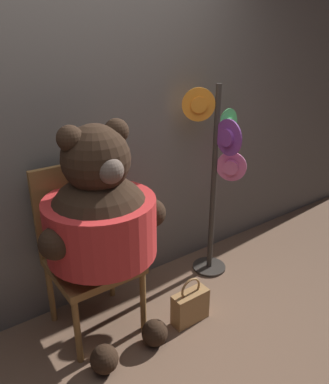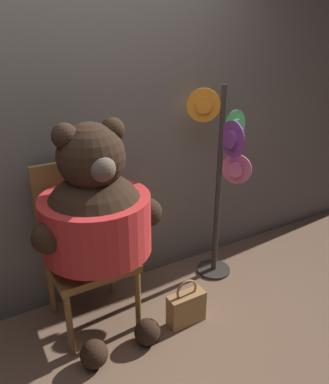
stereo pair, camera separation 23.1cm
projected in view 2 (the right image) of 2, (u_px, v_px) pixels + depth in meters
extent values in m
plane|color=brown|center=(130.00, 348.00, 2.40)|extent=(14.00, 14.00, 0.00)
cube|color=#66605B|center=(76.00, 131.00, 2.49)|extent=(8.00, 0.10, 2.53)
cylinder|color=olive|center=(70.00, 325.00, 2.27)|extent=(0.04, 0.04, 0.46)
cylinder|color=olive|center=(138.00, 300.00, 2.49)|extent=(0.04, 0.04, 0.46)
cylinder|color=olive|center=(50.00, 286.00, 2.62)|extent=(0.04, 0.04, 0.46)
cylinder|color=olive|center=(112.00, 267.00, 2.84)|extent=(0.04, 0.04, 0.46)
cube|color=olive|center=(90.00, 261.00, 2.46)|extent=(0.52, 0.50, 0.05)
cube|color=olive|center=(74.00, 203.00, 2.51)|extent=(0.52, 0.04, 0.60)
sphere|color=black|center=(97.00, 223.00, 2.29)|extent=(0.66, 0.66, 0.66)
cylinder|color=red|center=(97.00, 223.00, 2.29)|extent=(0.67, 0.67, 0.36)
sphere|color=black|center=(91.00, 157.00, 2.12)|extent=(0.40, 0.40, 0.40)
sphere|color=black|center=(65.00, 136.00, 2.01)|extent=(0.14, 0.14, 0.14)
sphere|color=black|center=(112.00, 130.00, 2.13)|extent=(0.14, 0.14, 0.14)
sphere|color=brown|center=(102.00, 169.00, 2.00)|extent=(0.14, 0.14, 0.14)
sphere|color=black|center=(48.00, 238.00, 2.07)|extent=(0.18, 0.18, 0.18)
sphere|color=black|center=(148.00, 212.00, 2.36)|extent=(0.18, 0.18, 0.18)
sphere|color=black|center=(94.00, 354.00, 2.25)|extent=(0.17, 0.17, 0.17)
sphere|color=black|center=(147.00, 332.00, 2.42)|extent=(0.17, 0.17, 0.17)
cylinder|color=#332D28|center=(213.00, 269.00, 3.18)|extent=(0.28, 0.28, 0.02)
cylinder|color=#332D28|center=(218.00, 187.00, 2.88)|extent=(0.04, 0.04, 1.54)
cylinder|color=orange|center=(204.00, 105.00, 2.65)|extent=(0.21, 0.14, 0.24)
cylinder|color=orange|center=(204.00, 105.00, 2.65)|extent=(0.12, 0.10, 0.12)
cylinder|color=#7A388E|center=(233.00, 139.00, 2.61)|extent=(0.03, 0.26, 0.26)
cylinder|color=#7A388E|center=(233.00, 139.00, 2.61)|extent=(0.07, 0.13, 0.13)
cylinder|color=#D16693|center=(236.00, 169.00, 2.77)|extent=(0.14, 0.19, 0.23)
cylinder|color=#D16693|center=(236.00, 169.00, 2.77)|extent=(0.13, 0.14, 0.11)
cylinder|color=#3D9351|center=(234.00, 127.00, 2.80)|extent=(0.25, 0.07, 0.26)
cylinder|color=#3D9351|center=(234.00, 127.00, 2.80)|extent=(0.14, 0.10, 0.12)
cube|color=#A87A47|center=(186.00, 308.00, 2.58)|extent=(0.27, 0.11, 0.23)
torus|color=#A87A47|center=(187.00, 290.00, 2.52)|extent=(0.16, 0.02, 0.16)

